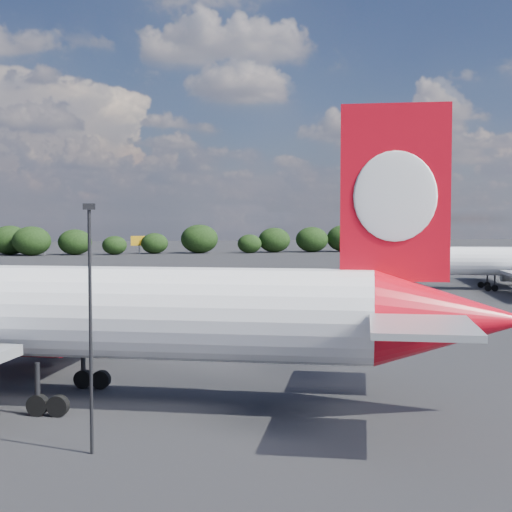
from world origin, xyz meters
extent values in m
plane|color=black|center=(0.00, 60.00, 0.00)|extent=(500.00, 500.00, 0.00)
cylinder|color=white|center=(0.50, 3.47, 5.35)|extent=(40.11, 18.65, 5.35)
cone|color=red|center=(23.69, -4.76, 5.35)|extent=(9.86, 7.91, 5.35)
cube|color=red|center=(20.67, -3.69, 12.20)|extent=(5.73, 2.47, 9.63)
ellipsoid|color=white|center=(20.56, -3.99, 12.01)|extent=(4.31, 1.71, 4.92)
ellipsoid|color=white|center=(20.78, -3.38, 12.01)|extent=(4.31, 1.71, 4.92)
cube|color=#95989C|center=(19.71, -9.59, 5.78)|extent=(6.69, 7.66, 0.32)
cube|color=#95989C|center=(23.65, 1.50, 5.78)|extent=(6.69, 7.66, 0.32)
cube|color=#95989C|center=(3.14, 17.30, 3.64)|extent=(13.71, 22.50, 0.59)
cylinder|color=red|center=(-0.67, 12.97, 2.25)|extent=(6.01, 4.51, 2.89)
cube|color=#95989C|center=(-0.67, 12.97, 3.00)|extent=(2.33, 1.09, 1.28)
cylinder|color=black|center=(1.44, -0.27, 1.61)|extent=(0.38, 0.38, 2.68)
cylinder|color=black|center=(1.44, -0.27, 0.59)|extent=(1.27, 0.85, 1.18)
cylinder|color=black|center=(2.55, -0.66, 0.59)|extent=(1.27, 0.85, 1.18)
cylinder|color=black|center=(3.59, 5.78, 1.61)|extent=(0.38, 0.38, 2.68)
cylinder|color=black|center=(3.59, 5.78, 0.59)|extent=(1.27, 0.85, 1.18)
cylinder|color=black|center=(4.70, 5.39, 0.59)|extent=(1.27, 0.85, 1.18)
cylinder|color=white|center=(63.19, 58.45, 4.36)|extent=(32.92, 13.92, 4.36)
cone|color=white|center=(44.04, 64.36, 4.36)|extent=(7.94, 6.22, 4.36)
cube|color=navy|center=(46.54, 63.59, 9.93)|extent=(4.71, 1.83, 7.84)
ellipsoid|color=red|center=(46.46, 63.34, 9.77)|extent=(3.55, 1.25, 4.01)
ellipsoid|color=red|center=(46.62, 63.84, 9.77)|extent=(3.55, 1.25, 4.01)
cube|color=#95989C|center=(44.30, 59.27, 4.70)|extent=(5.29, 6.15, 0.26)
cube|color=#95989C|center=(47.12, 68.43, 4.70)|extent=(5.29, 6.15, 0.26)
cube|color=#95989C|center=(68.19, 68.76, 2.96)|extent=(10.55, 18.32, 0.48)
cylinder|color=black|center=(60.76, 56.47, 1.31)|extent=(0.30, 0.30, 2.18)
cylinder|color=black|center=(60.76, 56.47, 0.48)|extent=(1.03, 0.66, 0.96)
cylinder|color=black|center=(59.84, 56.75, 0.48)|extent=(1.03, 0.66, 0.96)
cylinder|color=black|center=(62.30, 61.47, 1.31)|extent=(0.30, 0.30, 2.18)
cylinder|color=black|center=(62.30, 61.47, 0.48)|extent=(1.03, 0.66, 0.96)
cylinder|color=black|center=(61.38, 61.75, 0.48)|extent=(1.03, 0.66, 0.96)
cylinder|color=black|center=(4.59, -7.32, 5.60)|extent=(0.16, 0.16, 11.20)
cube|color=black|center=(4.59, -7.32, 11.35)|extent=(0.55, 0.30, 0.28)
cube|color=#125E21|center=(-18.00, 176.00, 3.20)|extent=(6.00, 0.30, 2.60)
cylinder|color=#96999E|center=(-20.50, 176.00, 1.00)|extent=(0.20, 0.20, 2.00)
cylinder|color=#96999E|center=(-15.50, 176.00, 1.00)|extent=(0.20, 0.20, 2.00)
cube|color=orange|center=(12.00, 182.00, 4.00)|extent=(5.00, 0.30, 3.00)
cylinder|color=#96999E|center=(12.00, 182.00, 1.25)|extent=(0.30, 0.30, 2.50)
ellipsoid|color=black|center=(-26.07, 182.22, 4.38)|extent=(11.40, 9.64, 8.77)
ellipsoid|color=black|center=(-19.15, 176.01, 4.30)|extent=(11.18, 9.46, 8.60)
ellipsoid|color=black|center=(-6.98, 178.13, 3.83)|extent=(9.96, 8.43, 7.66)
ellipsoid|color=black|center=(4.60, 177.12, 2.83)|extent=(7.36, 6.23, 5.66)
ellipsoid|color=black|center=(16.71, 181.39, 3.20)|extent=(8.32, 7.04, 6.40)
ellipsoid|color=black|center=(30.69, 181.72, 4.50)|extent=(11.69, 9.89, 8.99)
ellipsoid|color=black|center=(46.19, 179.31, 2.95)|extent=(7.67, 6.49, 5.90)
ellipsoid|color=black|center=(54.82, 182.33, 3.98)|extent=(10.34, 8.75, 7.95)
ellipsoid|color=black|center=(67.27, 182.28, 4.08)|extent=(10.61, 8.98, 8.16)
ellipsoid|color=black|center=(78.34, 182.89, 4.40)|extent=(11.45, 9.69, 8.81)
ellipsoid|color=black|center=(92.01, 178.38, 3.95)|extent=(10.28, 8.70, 7.91)
ellipsoid|color=black|center=(107.71, 182.98, 4.14)|extent=(10.77, 9.12, 8.29)
camera|label=1|loc=(5.90, -40.36, 10.79)|focal=50.00mm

